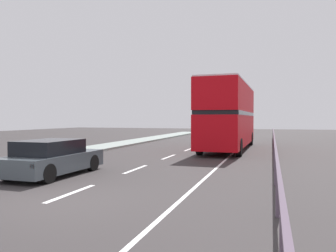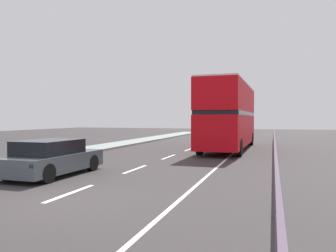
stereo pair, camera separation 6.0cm
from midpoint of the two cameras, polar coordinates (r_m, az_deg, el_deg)
ground_plane at (r=9.12m, az=-19.44°, el=-12.33°), size 75.04×120.00×0.10m
lane_paint_markings at (r=16.09m, az=4.94°, el=-6.14°), size 3.26×46.00×0.01m
bridge_side_railing at (r=16.12m, az=17.96°, el=-3.13°), size 0.10×42.00×1.06m
double_decker_bus_red at (r=22.65m, az=10.58°, el=1.94°), size 2.67×11.10×4.38m
hatchback_car_near at (r=12.88m, az=-19.22°, el=-5.24°), size 1.91×4.14×1.31m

